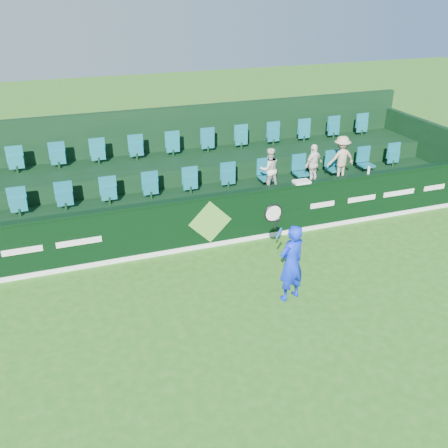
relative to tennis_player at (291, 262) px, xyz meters
name	(u,v)px	position (x,y,z in m)	size (l,w,h in m)	color
ground	(277,343)	(-0.86, -1.25, -0.86)	(60.00, 60.00, 0.00)	#236818
sponsor_hoarding	(209,221)	(-0.86, 2.75, -0.18)	(16.00, 0.25, 1.35)	black
stand_tier_front	(196,213)	(-0.86, 3.85, -0.46)	(16.00, 2.00, 0.80)	black
stand_tier_back	(177,181)	(-0.86, 5.75, -0.21)	(16.00, 1.80, 1.30)	black
stand_rear	(173,158)	(-0.86, 6.20, 0.36)	(16.00, 4.10, 2.60)	black
seat_row_front	(191,184)	(-0.86, 4.25, 0.24)	(13.50, 0.50, 0.60)	#126572
seat_row_back	(174,147)	(-0.86, 6.05, 0.74)	(13.50, 0.50, 0.60)	#126572
tennis_player	(291,262)	(0.00, 0.00, 0.00)	(1.11, 0.55, 2.32)	#0D2AE9
spectator_left	(269,169)	(1.24, 3.87, 0.53)	(0.57, 0.45, 1.18)	silver
spectator_middle	(313,164)	(2.59, 3.87, 0.52)	(0.67, 0.28, 1.15)	white
spectator_right	(341,158)	(3.47, 3.87, 0.59)	(0.84, 0.48, 1.29)	tan
towel	(302,182)	(1.63, 2.75, 0.52)	(0.42, 0.27, 0.06)	white
drinks_bottle	(369,170)	(3.62, 2.75, 0.60)	(0.07, 0.07, 0.21)	silver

